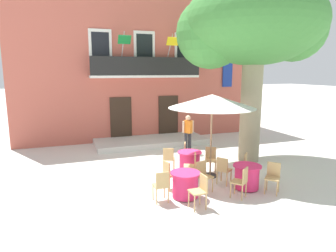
% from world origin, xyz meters
% --- Properties ---
extents(ground_plane, '(120.00, 120.00, 0.00)m').
position_xyz_m(ground_plane, '(0.00, 0.00, 0.00)').
color(ground_plane, silver).
extents(building_facade, '(13.00, 5.09, 7.50)m').
position_xyz_m(building_facade, '(0.41, 6.99, 3.75)').
color(building_facade, '#BC5B4C').
rests_on(building_facade, ground).
extents(entrance_step_platform, '(5.53, 2.17, 0.25)m').
position_xyz_m(entrance_step_platform, '(0.41, 3.92, 0.12)').
color(entrance_step_platform, silver).
rests_on(entrance_step_platform, ground).
extents(plane_tree, '(5.55, 4.87, 7.06)m').
position_xyz_m(plane_tree, '(3.26, -0.11, 5.27)').
color(plane_tree, gray).
rests_on(plane_tree, ground).
extents(cafe_table_near_tree, '(0.86, 0.86, 0.76)m').
position_xyz_m(cafe_table_near_tree, '(0.50, -0.65, 0.39)').
color(cafe_table_near_tree, '#E52D66').
rests_on(cafe_table_near_tree, ground).
extents(cafe_chair_near_tree_0, '(0.53, 0.53, 0.91)m').
position_xyz_m(cafe_chair_near_tree_0, '(0.27, -1.36, 0.53)').
color(cafe_chair_near_tree_0, tan).
rests_on(cafe_chair_near_tree_0, ground).
extents(cafe_chair_near_tree_1, '(0.54, 0.54, 0.91)m').
position_xyz_m(cafe_chair_near_tree_1, '(1.21, -0.91, 0.53)').
color(cafe_chair_near_tree_1, tan).
rests_on(cafe_chair_near_tree_1, ground).
extents(cafe_chair_near_tree_2, '(0.53, 0.53, 0.91)m').
position_xyz_m(cafe_chair_near_tree_2, '(0.73, 0.07, 0.53)').
color(cafe_chair_near_tree_2, tan).
rests_on(cafe_chair_near_tree_2, ground).
extents(cafe_chair_near_tree_3, '(0.54, 0.54, 0.91)m').
position_xyz_m(cafe_chair_near_tree_3, '(-0.19, -0.36, 0.53)').
color(cafe_chair_near_tree_3, tan).
rests_on(cafe_chair_near_tree_3, ground).
extents(cafe_table_middle, '(0.86, 0.86, 0.76)m').
position_xyz_m(cafe_table_middle, '(1.54, -2.66, 0.39)').
color(cafe_table_middle, '#E52D66').
rests_on(cafe_table_middle, ground).
extents(cafe_chair_middle_0, '(0.57, 0.57, 0.91)m').
position_xyz_m(cafe_chair_middle_0, '(2.11, -3.16, 0.53)').
color(cafe_chair_middle_0, tan).
rests_on(cafe_chair_middle_0, ground).
extents(cafe_chair_middle_1, '(0.57, 0.57, 0.91)m').
position_xyz_m(cafe_chair_middle_1, '(2.01, -2.07, 0.53)').
color(cafe_chair_middle_1, tan).
rests_on(cafe_chair_middle_1, ground).
extents(cafe_chair_middle_2, '(0.56, 0.56, 0.91)m').
position_xyz_m(cafe_chair_middle_2, '(1.04, -2.10, 0.53)').
color(cafe_chair_middle_2, tan).
rests_on(cafe_chair_middle_2, ground).
extents(cafe_chair_middle_3, '(0.56, 0.56, 0.91)m').
position_xyz_m(cafe_chair_middle_3, '(0.99, -3.18, 0.53)').
color(cafe_chair_middle_3, tan).
rests_on(cafe_chair_middle_3, ground).
extents(cafe_table_front, '(0.86, 0.86, 0.76)m').
position_xyz_m(cafe_table_front, '(-0.50, -2.61, 0.39)').
color(cafe_table_front, '#E52D66').
rests_on(cafe_table_front, ground).
extents(cafe_chair_front_0, '(0.42, 0.42, 0.91)m').
position_xyz_m(cafe_chair_front_0, '(-0.40, -3.36, 0.53)').
color(cafe_chair_front_0, tan).
rests_on(cafe_chair_front_0, ground).
extents(cafe_chair_front_1, '(0.49, 0.49, 0.91)m').
position_xyz_m(cafe_chair_front_1, '(0.20, -2.34, 0.53)').
color(cafe_chair_front_1, tan).
rests_on(cafe_chair_front_1, ground).
extents(cafe_chair_front_2, '(0.47, 0.47, 0.91)m').
position_xyz_m(cafe_chair_front_2, '(-0.73, -1.89, 0.53)').
color(cafe_chair_front_2, tan).
rests_on(cafe_chair_front_2, ground).
extents(cafe_chair_front_3, '(0.40, 0.40, 0.91)m').
position_xyz_m(cafe_chair_front_3, '(-1.25, -2.69, 0.53)').
color(cafe_chair_front_3, tan).
rests_on(cafe_chair_front_3, ground).
extents(cafe_umbrella, '(2.90, 2.90, 2.85)m').
position_xyz_m(cafe_umbrella, '(0.98, -1.32, 2.61)').
color(cafe_umbrella, '#997A56').
rests_on(cafe_umbrella, ground).
extents(pedestrian_near_entrance, '(0.53, 0.40, 1.70)m').
position_xyz_m(pedestrian_near_entrance, '(1.47, 1.75, 0.96)').
color(pedestrian_near_entrance, '#232328').
rests_on(pedestrian_near_entrance, ground).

